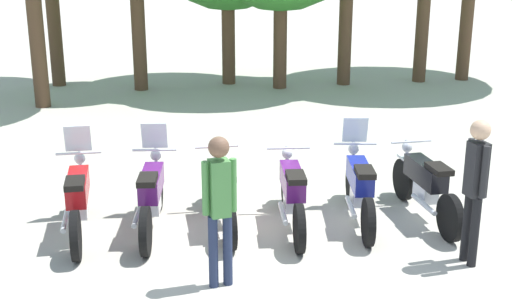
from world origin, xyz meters
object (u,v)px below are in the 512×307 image
motorcycle_1 (152,194)px  motorcycle_3 (292,193)px  motorcycle_5 (425,184)px  motorcycle_0 (78,198)px  motorcycle_2 (222,191)px  motorcycle_4 (359,186)px  person_0 (476,180)px  person_1 (220,200)px

motorcycle_1 → motorcycle_3: size_ratio=1.00×
motorcycle_1 → motorcycle_5: (3.83, 0.28, -0.01)m
motorcycle_0 → motorcycle_2: 1.93m
motorcycle_5 → motorcycle_2: bearing=83.9°
motorcycle_0 → motorcycle_4: 3.85m
motorcycle_4 → person_0: 1.87m
motorcycle_3 → person_1: person_1 is taller
motorcycle_1 → motorcycle_4: same height
motorcycle_2 → motorcycle_4: (1.92, 0.08, 0.01)m
motorcycle_0 → person_1: 2.52m
motorcycle_5 → person_1: size_ratio=1.22×
motorcycle_0 → person_0: size_ratio=1.20×
motorcycle_0 → motorcycle_1: 0.97m
motorcycle_0 → person_0: bearing=-110.5°
motorcycle_0 → motorcycle_2: size_ratio=1.00×
motorcycle_3 → person_1: 1.99m
person_0 → motorcycle_2: bearing=143.3°
motorcycle_0 → motorcycle_4: same height
motorcycle_3 → motorcycle_0: bearing=90.8°
motorcycle_3 → person_0: bearing=-121.4°
motorcycle_1 → motorcycle_0: bearing=96.4°
motorcycle_0 → person_0: person_0 is taller
motorcycle_1 → person_1: bearing=-150.0°
motorcycle_2 → person_0: (3.04, -1.30, 0.58)m
motorcycle_0 → motorcycle_2: bearing=-91.4°
motorcycle_1 → motorcycle_5: bearing=-86.0°
person_1 → motorcycle_0: bearing=34.1°
motorcycle_2 → motorcycle_5: same height
motorcycle_0 → motorcycle_1: same height
motorcycle_2 → motorcycle_3: 0.97m
motorcycle_2 → person_1: person_1 is taller
motorcycle_5 → person_0: size_ratio=1.20×
motorcycle_2 → motorcycle_4: 1.92m
motorcycle_5 → motorcycle_4: bearing=85.2°
motorcycle_1 → person_0: person_0 is taller
person_1 → motorcycle_2: bearing=-17.1°
motorcycle_2 → motorcycle_5: size_ratio=1.00×
motorcycle_1 → motorcycle_4: bearing=-86.1°
motorcycle_1 → motorcycle_2: (0.95, 0.12, -0.01)m
motorcycle_0 → motorcycle_5: motorcycle_0 is taller
motorcycle_0 → motorcycle_1: (0.96, 0.11, 0.00)m
motorcycle_4 → person_1: size_ratio=1.23×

